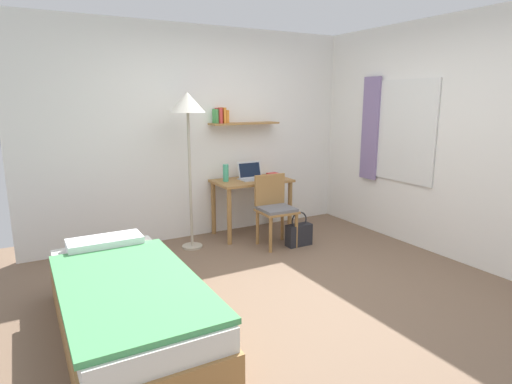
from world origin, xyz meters
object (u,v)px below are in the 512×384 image
object	(u,v)px
desk_chair	(275,207)
desk	(252,190)
standing_lamp	(188,111)
laptop	(251,175)
water_bottle	(226,173)
book_stack	(274,175)
handbag	(299,234)
bed	(127,306)

from	to	relation	value
desk_chair	desk	bearing A→B (deg)	93.69
standing_lamp	laptop	distance (m)	1.22
water_bottle	book_stack	bearing A→B (deg)	-5.54
laptop	water_bottle	world-z (taller)	laptop
book_stack	standing_lamp	bearing A→B (deg)	-174.85
water_bottle	handbag	xyz separation A→B (m)	(0.61, -0.74, -0.68)
book_stack	handbag	world-z (taller)	book_stack
water_bottle	handbag	bearing A→B (deg)	-50.49
desk	standing_lamp	world-z (taller)	standing_lamp
bed	standing_lamp	size ratio (longest dim) A/B	1.12
desk	laptop	world-z (taller)	laptop
bed	handbag	size ratio (longest dim) A/B	4.78
standing_lamp	handbag	bearing A→B (deg)	-26.23
desk_chair	water_bottle	distance (m)	0.76
desk_chair	book_stack	distance (m)	0.64
water_bottle	book_stack	xyz separation A→B (m)	(0.67, -0.07, -0.08)
desk_chair	water_bottle	xyz separation A→B (m)	(-0.37, 0.56, 0.35)
water_bottle	book_stack	size ratio (longest dim) A/B	1.01
desk_chair	water_bottle	size ratio (longest dim) A/B	3.89
book_stack	water_bottle	bearing A→B (deg)	174.46
desk_chair	water_bottle	world-z (taller)	water_bottle
bed	desk_chair	size ratio (longest dim) A/B	2.38
bed	water_bottle	world-z (taller)	water_bottle
handbag	book_stack	bearing A→B (deg)	84.50
bed	desk	size ratio (longest dim) A/B	2.08
standing_lamp	laptop	bearing A→B (deg)	10.01
water_bottle	bed	bearing A→B (deg)	-132.84
desk	water_bottle	xyz separation A→B (m)	(-0.34, 0.05, 0.25)
desk_chair	handbag	bearing A→B (deg)	-36.28
desk_chair	book_stack	world-z (taller)	desk_chair
water_bottle	handbag	world-z (taller)	water_bottle
bed	book_stack	bearing A→B (deg)	36.39
desk	desk_chair	bearing A→B (deg)	-86.31
water_bottle	handbag	size ratio (longest dim) A/B	0.52
standing_lamp	water_bottle	distance (m)	0.95
laptop	desk_chair	bearing A→B (deg)	-88.22
bed	standing_lamp	xyz separation A→B (m)	(1.11, 1.60, 1.35)
handbag	desk	bearing A→B (deg)	111.62
desk	book_stack	distance (m)	0.37
bed	standing_lamp	bearing A→B (deg)	55.26
laptop	water_bottle	xyz separation A→B (m)	(-0.35, 0.02, 0.05)
standing_lamp	desk	bearing A→B (deg)	7.79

